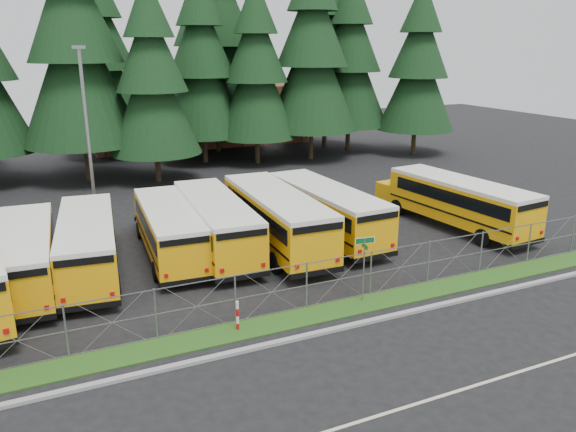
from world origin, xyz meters
The scene contains 26 objects.
ground centered at (0.00, 0.00, 0.00)m, with size 120.00×120.00×0.00m, color black.
curb centered at (0.00, -3.10, 0.06)m, with size 50.00×0.25×0.12m, color gray.
grass_verge centered at (0.00, -1.70, 0.03)m, with size 50.00×1.40×0.06m, color #1C4614.
road_lane_line centered at (0.00, -8.00, 0.01)m, with size 50.00×0.12×0.01m, color beige.
chainlink_fence centered at (0.00, -1.00, 1.00)m, with size 44.00×0.10×2.00m, color gray, non-canonical shape.
brick_building centered at (6.00, 40.00, 3.00)m, with size 22.00×10.00×6.00m, color brown.
bus_1 centered at (-11.15, 6.12, 1.33)m, with size 2.39×10.15×2.66m, color #F8A207, non-canonical shape.
bus_2 centered at (-8.52, 6.43, 1.37)m, with size 2.46×10.44×2.74m, color #F8A207, non-canonical shape.
bus_3 centered at (-4.67, 7.12, 1.33)m, with size 2.39×10.12×2.65m, color #F8A207, non-canonical shape.
bus_4 centered at (-2.36, 6.86, 1.42)m, with size 2.56×10.83×2.84m, color #F8A207, non-canonical shape.
bus_5 centered at (0.64, 6.17, 1.51)m, with size 2.71×11.49×3.01m, color #F8A207, non-canonical shape.
bus_6 centered at (3.68, 6.54, 1.44)m, with size 2.60×11.01×2.89m, color #F8A207, non-canonical shape.
bus_east centered at (11.42, 4.88, 1.43)m, with size 2.58×10.94×2.87m, color #F8A207, non-canonical shape.
street_sign centered at (1.39, -1.40, 2.03)m, with size 0.84×0.55×2.81m.
striped_bollard centered at (-4.14, -1.59, 0.60)m, with size 0.11×0.11×1.20m, color #B20C0C.
light_standard centered at (-7.33, 14.82, 5.50)m, with size 0.70×0.35×10.14m.
conifer_3 centered at (-6.59, 25.99, 9.85)m, with size 8.91×8.91×19.71m, color black, non-canonical shape.
conifer_4 centered at (-1.74, 23.32, 7.57)m, with size 6.85×6.85×15.14m, color black, non-canonical shape.
conifer_5 centered at (3.69, 29.00, 8.29)m, with size 7.49×7.49×16.57m, color black, non-canonical shape.
conifer_6 centered at (7.83, 26.75, 7.83)m, with size 7.08×7.08×15.66m, color black, non-canonical shape.
conifer_7 centered at (13.05, 26.53, 9.19)m, with size 8.31×8.31×18.37m, color black, non-canonical shape.
conifer_8 centered at (18.35, 28.87, 8.49)m, with size 7.68×7.68×16.99m, color black, non-canonical shape.
conifer_9 centered at (23.23, 24.65, 7.96)m, with size 7.20×7.20×15.93m, color black, non-canonical shape.
conifer_11 centered at (-3.82, 35.31, 8.82)m, with size 7.98×7.98×17.65m, color black, non-canonical shape.
conifer_12 centered at (6.41, 33.77, 11.04)m, with size 9.98×9.98×22.08m, color black, non-canonical shape.
conifer_13 centered at (16.95, 31.20, 9.07)m, with size 8.21×8.21×18.15m, color black, non-canonical shape.
Camera 1 is at (-10.20, -19.39, 10.22)m, focal length 35.00 mm.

